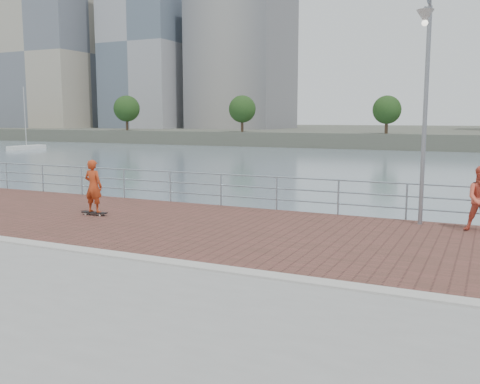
% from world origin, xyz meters
% --- Properties ---
extents(water, '(400.00, 400.00, 0.00)m').
position_xyz_m(water, '(0.00, 0.00, -2.00)').
color(water, slate).
rests_on(water, ground).
extents(brick_lane, '(40.00, 6.80, 0.02)m').
position_xyz_m(brick_lane, '(0.00, 3.60, 0.01)').
color(brick_lane, brown).
rests_on(brick_lane, seawall).
extents(curb, '(40.00, 0.40, 0.06)m').
position_xyz_m(curb, '(0.00, 0.00, 0.03)').
color(curb, '#B7B5AD').
rests_on(curb, seawall).
extents(far_shore, '(320.00, 95.00, 2.50)m').
position_xyz_m(far_shore, '(0.00, 122.50, -0.75)').
color(far_shore, '#4C5142').
rests_on(far_shore, ground).
extents(guardrail, '(39.06, 0.06, 1.13)m').
position_xyz_m(guardrail, '(0.00, 7.00, 0.69)').
color(guardrail, '#8C9EA8').
rests_on(guardrail, brick_lane).
extents(street_lamp, '(0.44, 1.28, 6.04)m').
position_xyz_m(street_lamp, '(3.54, 6.06, 4.29)').
color(street_lamp, gray).
rests_on(street_lamp, brick_lane).
extents(skateboard, '(0.86, 0.26, 0.10)m').
position_xyz_m(skateboard, '(-5.79, 3.65, 0.10)').
color(skateboard, black).
rests_on(skateboard, brick_lane).
extents(skateboarder, '(0.62, 0.42, 1.64)m').
position_xyz_m(skateboarder, '(-5.79, 3.65, 0.93)').
color(skateboarder, '#B53A18').
rests_on(skateboarder, skateboard).
extents(shoreline_trees, '(109.58, 5.09, 6.78)m').
position_xyz_m(shoreline_trees, '(-15.10, 77.00, 4.43)').
color(shoreline_trees, '#473323').
rests_on(shoreline_trees, far_shore).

